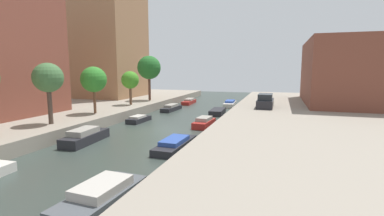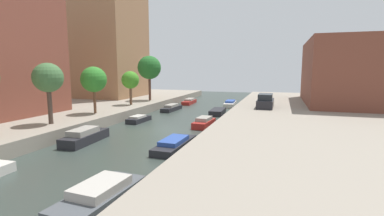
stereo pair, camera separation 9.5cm
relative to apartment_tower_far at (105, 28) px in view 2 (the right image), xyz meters
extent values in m
plane|color=#333D38|center=(16.00, -16.32, -11.50)|extent=(84.00, 84.00, 0.00)
cube|color=gray|center=(1.00, -16.32, -11.00)|extent=(20.00, 64.00, 1.00)
cube|color=gray|center=(31.00, -16.32, -11.00)|extent=(20.00, 64.00, 1.00)
cube|color=#9E704C|center=(0.00, 0.00, 0.00)|extent=(10.00, 9.80, 21.00)
cube|color=brown|center=(34.00, 0.75, -6.60)|extent=(10.00, 15.95, 7.79)
cylinder|color=#4C3B31|center=(8.87, -20.67, -9.08)|extent=(0.34, 0.34, 2.83)
sphere|color=#416B3B|center=(8.87, -20.67, -6.87)|extent=(2.28, 2.28, 2.28)
cylinder|color=brown|center=(8.87, -15.13, -9.28)|extent=(0.25, 0.25, 2.43)
sphere|color=#307F29|center=(8.87, -15.13, -7.21)|extent=(2.46, 2.46, 2.46)
cylinder|color=brown|center=(8.87, -8.27, -9.37)|extent=(0.31, 0.31, 2.25)
sphere|color=#3F8B24|center=(8.87, -8.27, -7.52)|extent=(2.09, 2.09, 2.09)
cylinder|color=brown|center=(8.87, -3.11, -8.82)|extent=(0.34, 0.34, 3.35)
sphere|color=#236526|center=(8.87, -3.11, -6.04)|extent=(3.18, 3.18, 3.18)
cube|color=black|center=(24.48, -5.83, -10.05)|extent=(1.74, 4.32, 0.90)
cube|color=#1E2328|center=(24.48, -6.16, -9.28)|extent=(1.52, 2.38, 0.65)
cube|color=#232328|center=(12.70, -21.50, -11.16)|extent=(1.69, 4.30, 0.68)
cube|color=gray|center=(12.70, -21.69, -10.62)|extent=(1.35, 2.39, 0.39)
cube|color=#232328|center=(12.57, -13.23, -11.26)|extent=(1.37, 3.08, 0.47)
cube|color=#B2ADA3|center=(12.57, -13.44, -10.93)|extent=(1.12, 1.72, 0.20)
cube|color=#232328|center=(12.86, -5.07, -11.25)|extent=(1.30, 4.46, 0.50)
cube|color=gray|center=(12.86, -5.12, -10.84)|extent=(1.08, 2.46, 0.31)
cube|color=maroon|center=(12.81, 2.26, -11.25)|extent=(1.45, 4.61, 0.50)
cube|color=gray|center=(12.81, 2.55, -10.86)|extent=(1.16, 2.56, 0.27)
cube|color=#4C5156|center=(19.38, -29.05, -11.26)|extent=(1.95, 4.30, 0.48)
cube|color=#B2ADA3|center=(19.38, -28.98, -10.84)|extent=(1.58, 2.40, 0.37)
cube|color=#232328|center=(19.44, -20.97, -11.27)|extent=(1.61, 4.64, 0.46)
cube|color=#2D4C9E|center=(19.44, -21.12, -10.90)|extent=(1.32, 2.57, 0.28)
cube|color=maroon|center=(19.44, -13.52, -11.21)|extent=(1.47, 3.43, 0.58)
cube|color=gray|center=(19.44, -13.50, -10.75)|extent=(1.18, 1.91, 0.33)
cube|color=#232328|center=(19.10, -6.21, -11.19)|extent=(1.60, 3.80, 0.61)
cube|color=beige|center=(19.28, 1.18, -11.21)|extent=(1.57, 4.62, 0.58)
cube|color=#2D4C9E|center=(19.28, 1.31, -10.78)|extent=(1.27, 2.56, 0.27)
camera|label=1|loc=(25.95, -37.98, -6.19)|focal=26.16mm
camera|label=2|loc=(26.05, -37.95, -6.19)|focal=26.16mm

